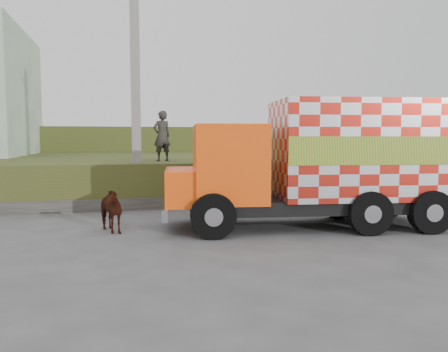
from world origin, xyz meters
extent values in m
plane|color=#474749|center=(0.00, 0.00, 0.00)|extent=(120.00, 120.00, 0.00)
cube|color=#38521B|center=(0.00, 10.00, 0.75)|extent=(40.00, 12.00, 1.50)
cube|color=#38521B|center=(0.00, 22.00, 1.50)|extent=(40.00, 12.00, 3.00)
cube|color=#595651|center=(-2.00, 4.20, 0.20)|extent=(16.00, 0.50, 0.40)
cube|color=gray|center=(-1.00, 4.60, 4.00)|extent=(0.30, 0.30, 8.00)
cube|color=black|center=(3.51, 0.33, 0.63)|extent=(6.81, 2.92, 0.34)
cube|color=#FF4F0D|center=(1.20, 0.61, 1.70)|extent=(2.00, 2.43, 1.94)
cube|color=#FF4F0D|center=(0.09, 0.75, 1.12)|extent=(1.21, 2.14, 0.87)
cube|color=silver|center=(4.67, 0.19, 2.04)|extent=(4.72, 2.85, 2.52)
cube|color=yellow|center=(4.52, -0.99, 2.04)|extent=(4.44, 0.58, 0.68)
cube|color=yellow|center=(4.81, 1.36, 2.04)|extent=(4.44, 0.58, 0.68)
cube|color=silver|center=(-0.39, 0.80, 0.53)|extent=(0.41, 2.23, 0.29)
cylinder|color=black|center=(0.58, -0.44, 0.53)|extent=(1.10, 0.47, 1.07)
cylinder|color=black|center=(0.85, 1.78, 0.53)|extent=(1.10, 0.47, 1.07)
cylinder|color=black|center=(4.34, -0.90, 0.53)|extent=(1.10, 0.47, 1.07)
cylinder|color=black|center=(4.61, 1.32, 0.53)|extent=(1.10, 0.47, 1.07)
cylinder|color=black|center=(5.88, -1.08, 0.53)|extent=(1.10, 0.47, 1.07)
cylinder|color=black|center=(6.15, 1.13, 0.53)|extent=(1.10, 0.47, 1.07)
imported|color=#361B0D|center=(-1.85, 0.89, 0.56)|extent=(1.08, 1.45, 1.12)
imported|color=#2C2927|center=(-0.06, 5.73, 2.41)|extent=(0.77, 0.63, 1.82)
camera|label=1|loc=(-1.41, -10.24, 2.34)|focal=35.00mm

